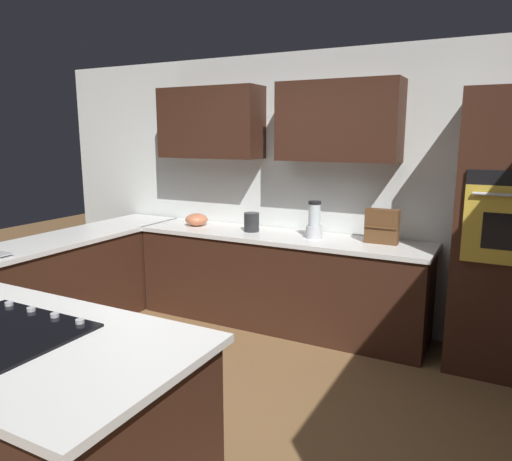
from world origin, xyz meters
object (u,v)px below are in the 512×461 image
at_px(spice_rack, 382,226).
at_px(kettle, 252,222).
at_px(wall_oven, 512,235).
at_px(blender, 314,222).
at_px(cooktop, 3,330).
at_px(mixing_bowl, 197,220).

xyz_separation_m(spice_rack, kettle, (1.25, 0.06, -0.06)).
distance_m(wall_oven, kettle, 2.25).
bearing_deg(blender, kettle, 0.00).
bearing_deg(blender, wall_oven, 179.22).
xyz_separation_m(wall_oven, cooktop, (2.15, 2.69, -0.18)).
bearing_deg(spice_rack, kettle, 2.85).
relative_size(mixing_bowl, kettle, 1.26).
height_order(cooktop, mixing_bowl, mixing_bowl).
relative_size(cooktop, spice_rack, 2.53).
bearing_deg(kettle, spice_rack, -177.15).
bearing_deg(mixing_bowl, spice_rack, -178.13).
relative_size(wall_oven, mixing_bowl, 9.32).
distance_m(mixing_bowl, spice_rack, 1.90).
height_order(cooktop, blender, blender).
bearing_deg(blender, mixing_bowl, 0.00).
distance_m(cooktop, blender, 2.77).
relative_size(wall_oven, cooktop, 2.85).
bearing_deg(mixing_bowl, cooktop, 105.47).
distance_m(mixing_bowl, kettle, 0.65).
height_order(wall_oven, cooktop, wall_oven).
height_order(mixing_bowl, kettle, kettle).
height_order(blender, kettle, blender).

